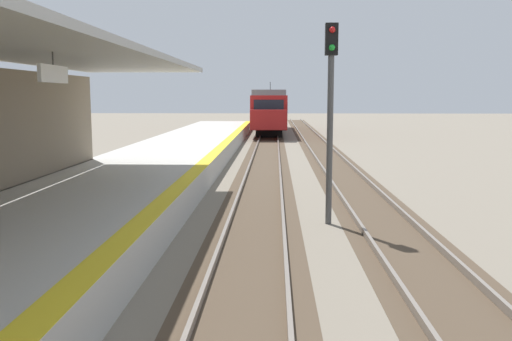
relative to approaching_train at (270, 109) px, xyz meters
The scene contains 5 objects.
station_platform 37.12m from the approaching_train, 96.82° to the right, with size 5.00×80.00×0.91m.
track_pair_nearest_platform 32.89m from the approaching_train, 90.01° to the right, with size 2.34×120.00×0.16m.
track_pair_middle 33.07m from the approaching_train, 84.09° to the right, with size 2.34×120.00×0.16m.
approaching_train is the anchor object (origin of this frame).
rail_signal_post 37.19m from the approaching_train, 87.05° to the right, with size 0.32×0.34×5.20m.
Camera 1 is at (2.39, 1.29, 3.37)m, focal length 38.76 mm.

